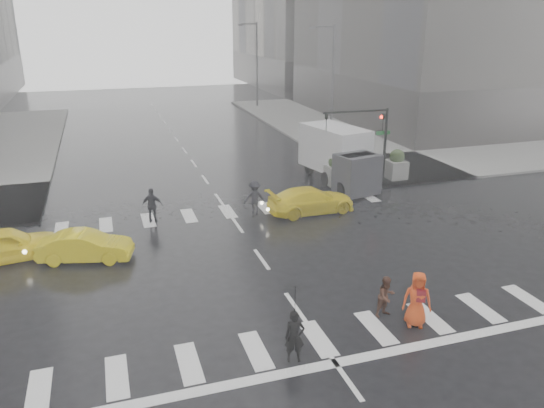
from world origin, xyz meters
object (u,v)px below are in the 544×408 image
object	(u,v)px
taxi_mid	(85,246)
box_truck	(340,155)
pedestrian_brown	(386,296)
pedestrian_orange	(417,299)
taxi_front	(5,245)
traffic_signal_pole	(371,131)

from	to	relation	value
taxi_mid	box_truck	size ratio (longest dim) A/B	0.60
pedestrian_brown	pedestrian_orange	world-z (taller)	pedestrian_orange
pedestrian_brown	taxi_mid	xyz separation A→B (m)	(-9.48, 7.56, -0.10)
pedestrian_brown	box_truck	distance (m)	15.00
taxi_mid	taxi_front	bearing A→B (deg)	87.51
pedestrian_brown	taxi_mid	distance (m)	12.13
taxi_mid	box_truck	world-z (taller)	box_truck
traffic_signal_pole	box_truck	world-z (taller)	traffic_signal_pole
taxi_front	taxi_mid	xyz separation A→B (m)	(3.07, -0.92, -0.09)
traffic_signal_pole	pedestrian_orange	xyz separation A→B (m)	(-5.73, -14.23, -2.28)
traffic_signal_pole	pedestrian_brown	xyz separation A→B (m)	(-6.36, -13.43, -2.51)
traffic_signal_pole	taxi_front	xyz separation A→B (m)	(-18.91, -4.95, -2.51)
pedestrian_orange	taxi_front	distance (m)	16.12
traffic_signal_pole	taxi_front	world-z (taller)	traffic_signal_pole
taxi_front	pedestrian_orange	bearing A→B (deg)	-134.72
taxi_mid	box_truck	distance (m)	15.82
pedestrian_brown	taxi_front	size ratio (longest dim) A/B	0.34
taxi_mid	pedestrian_brown	bearing A→B (deg)	-114.45
pedestrian_brown	traffic_signal_pole	bearing A→B (deg)	51.22
traffic_signal_pole	box_truck	xyz separation A→B (m)	(-1.51, 0.73, -1.47)
traffic_signal_pole	pedestrian_orange	world-z (taller)	traffic_signal_pole
traffic_signal_pole	taxi_mid	xyz separation A→B (m)	(-15.84, -5.87, -2.61)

